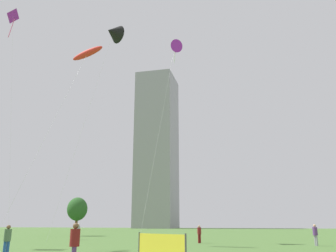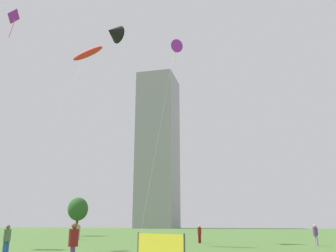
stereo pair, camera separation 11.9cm
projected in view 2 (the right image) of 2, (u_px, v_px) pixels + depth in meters
name	position (u px, v px, depth m)	size (l,w,h in m)	color
person_standing_0	(316.00, 233.00, 29.53)	(0.39, 0.39, 1.76)	gray
person_standing_1	(78.00, 230.00, 41.08)	(0.41, 0.41, 1.85)	gray
person_standing_2	(7.00, 238.00, 19.72)	(0.39, 0.39, 1.74)	#1E478C
person_standing_3	(199.00, 233.00, 33.84)	(0.37, 0.37, 1.68)	maroon
person_standing_4	(73.00, 242.00, 14.47)	(0.41, 0.41, 1.83)	#593372
kite_flying_0	(114.00, 33.00, 41.98)	(6.36, 3.82, 25.16)	silver
kite_flying_2	(13.00, 20.00, 50.83)	(5.32, 1.65, 31.79)	silver
kite_flying_3	(88.00, 54.00, 36.26)	(3.83, 8.65, 19.59)	silver
kite_flying_4	(175.00, 47.00, 44.67)	(2.28, 10.71, 24.66)	silver
park_tree_1	(78.00, 209.00, 54.68)	(3.13, 3.13, 5.83)	brown
distant_highrise_0	(158.00, 149.00, 155.98)	(16.06, 18.81, 68.17)	#939399
event_banner	(160.00, 248.00, 16.01)	(2.93, 1.49, 1.40)	#4C4C4C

